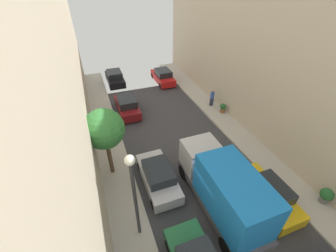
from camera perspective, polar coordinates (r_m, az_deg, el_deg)
ground at (r=13.94m, az=11.92°, el=-18.39°), size 32.00×32.00×0.00m
sidewalk_left at (r=12.82m, az=-9.65°, el=-24.72°), size 2.00×44.00×0.15m
sidewalk_right at (r=16.47m, az=27.37°, el=-11.62°), size 2.00×44.00×0.15m
parked_car_left_3 at (r=13.88m, az=-2.56°, el=-12.94°), size 1.78×4.20×1.57m
parked_car_left_4 at (r=20.91m, az=-10.54°, el=5.17°), size 1.78×4.20×1.57m
parked_car_left_5 at (r=27.03m, az=-13.60°, el=12.01°), size 1.78×4.20×1.57m
parked_car_right_2 at (r=14.22m, az=24.35°, el=-15.73°), size 1.78×4.20×1.57m
parked_car_right_3 at (r=26.67m, az=-1.31°, el=12.68°), size 1.78×4.20×1.57m
delivery_truck at (r=12.31m, az=14.14°, el=-15.13°), size 2.26×6.60×3.38m
pedestrian at (r=21.74m, az=11.37°, el=7.38°), size 0.40×0.36×1.72m
street_tree_0 at (r=13.14m, az=-16.27°, el=-0.82°), size 2.41×2.41×4.70m
potted_plant_1 at (r=15.77m, az=35.78°, el=-14.35°), size 0.71×0.71×1.00m
potted_plant_4 at (r=21.06m, az=14.01°, el=4.62°), size 0.56×0.56×0.89m
lamp_post at (r=9.69m, az=-8.92°, el=-15.38°), size 0.44×0.44×5.28m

